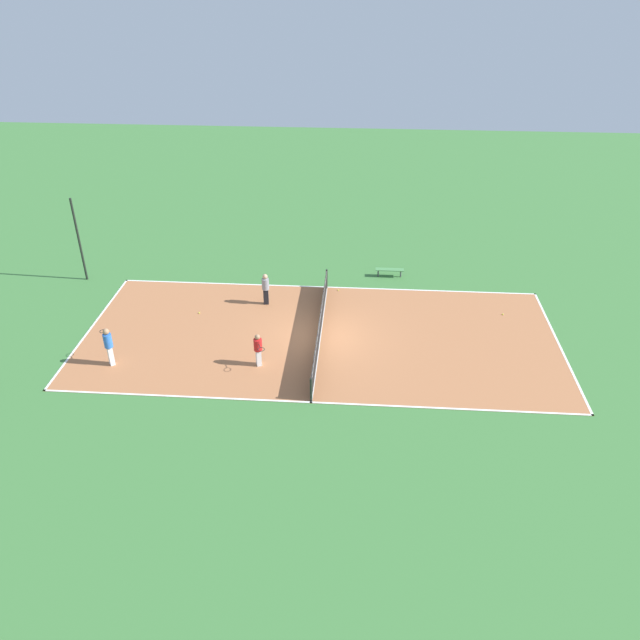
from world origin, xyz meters
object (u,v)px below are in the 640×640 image
object	(u,v)px
tennis_ball_far_baseline	(199,313)
bench	(390,270)
tennis_ball_midcourt	(503,314)
player_baseline_gray	(266,287)
player_coach_red	(258,348)
fence_post_back_right	(79,240)
player_near_blue	(108,344)
tennis_ball_near_net	(338,290)
tennis_net	(320,326)

from	to	relation	value
tennis_ball_far_baseline	bench	bearing A→B (deg)	-63.13
tennis_ball_midcourt	bench	bearing A→B (deg)	54.84
player_baseline_gray	player_coach_red	bearing A→B (deg)	-90.75
player_coach_red	fence_post_back_right	size ratio (longest dim) A/B	0.33
player_near_blue	tennis_ball_midcourt	distance (m)	18.59
tennis_ball_far_baseline	tennis_ball_near_net	distance (m)	7.37
player_coach_red	tennis_ball_near_net	size ratio (longest dim) A/B	22.65
tennis_ball_near_net	tennis_ball_midcourt	bearing A→B (deg)	-103.39
player_coach_red	tennis_ball_near_net	xyz separation A→B (m)	(7.12, -3.11, -0.84)
tennis_ball_near_net	player_coach_red	bearing A→B (deg)	156.44
tennis_net	tennis_ball_far_baseline	world-z (taller)	tennis_net
tennis_ball_near_net	fence_post_back_right	distance (m)	14.00
tennis_net	tennis_ball_near_net	bearing A→B (deg)	-7.91
tennis_net	tennis_ball_far_baseline	distance (m)	6.38
player_coach_red	tennis_ball_near_net	bearing A→B (deg)	133.77
tennis_net	player_near_blue	distance (m)	9.33
player_coach_red	player_near_blue	size ratio (longest dim) A/B	0.85
player_baseline_gray	tennis_ball_midcourt	world-z (taller)	player_baseline_gray
player_near_blue	tennis_ball_midcourt	size ratio (longest dim) A/B	26.57
tennis_net	player_baseline_gray	xyz separation A→B (m)	(2.91, 2.95, 0.40)
tennis_ball_midcourt	tennis_ball_near_net	xyz separation A→B (m)	(1.96, 8.23, 0.00)
tennis_ball_far_baseline	player_baseline_gray	bearing A→B (deg)	-68.88
player_near_blue	tennis_ball_far_baseline	distance (m)	5.45
tennis_ball_midcourt	tennis_ball_near_net	size ratio (longest dim) A/B	1.00
bench	player_baseline_gray	xyz separation A→B (m)	(-3.59, 6.32, 0.59)
bench	tennis_ball_midcourt	bearing A→B (deg)	144.84
player_baseline_gray	tennis_ball_far_baseline	xyz separation A→B (m)	(-1.23, 3.18, -0.92)
tennis_net	player_near_blue	world-z (taller)	player_near_blue
player_coach_red	tennis_ball_midcourt	world-z (taller)	player_coach_red
bench	tennis_net	bearing A→B (deg)	62.59
fence_post_back_right	tennis_ball_near_net	bearing A→B (deg)	-91.64
bench	player_near_blue	world-z (taller)	player_near_blue
tennis_net	player_coach_red	distance (m)	3.55
player_baseline_gray	tennis_ball_near_net	bearing A→B (deg)	19.18
tennis_net	tennis_ball_near_net	size ratio (longest dim) A/B	144.49
player_baseline_gray	tennis_ball_near_net	xyz separation A→B (m)	(1.68, -3.59, -0.92)
tennis_net	player_baseline_gray	size ratio (longest dim) A/B	5.89
bench	player_coach_red	bearing A→B (deg)	57.13
tennis_ball_midcourt	tennis_ball_near_net	world-z (taller)	same
tennis_ball_midcourt	player_near_blue	bearing A→B (deg)	107.44
tennis_net	bench	xyz separation A→B (m)	(6.50, -3.37, -0.18)
player_coach_red	player_baseline_gray	size ratio (longest dim) A/B	0.92
bench	player_baseline_gray	distance (m)	7.29
tennis_ball_midcourt	tennis_net	bearing A→B (deg)	106.50
player_baseline_gray	player_near_blue	distance (m)	8.30
tennis_ball_far_baseline	tennis_net	bearing A→B (deg)	-105.34
player_near_blue	tennis_ball_far_baseline	bearing A→B (deg)	-66.92
tennis_net	player_baseline_gray	bearing A→B (deg)	45.42
tennis_net	player_baseline_gray	distance (m)	4.17
tennis_ball_far_baseline	tennis_ball_midcourt	size ratio (longest dim) A/B	1.00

